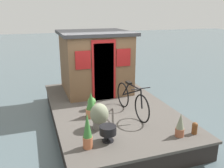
% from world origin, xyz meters
% --- Properties ---
extents(ground_plane, '(60.00, 60.00, 0.00)m').
position_xyz_m(ground_plane, '(0.00, 0.00, 0.00)').
color(ground_plane, '#4C5B60').
extents(houseboat_deck, '(5.23, 3.17, 0.50)m').
position_xyz_m(houseboat_deck, '(0.00, 0.00, 0.25)').
color(houseboat_deck, '#4C4742').
rests_on(houseboat_deck, ground_plane).
extents(houseboat_cabin, '(2.13, 2.24, 1.96)m').
position_xyz_m(houseboat_cabin, '(1.50, 0.00, 1.49)').
color(houseboat_cabin, brown).
rests_on(houseboat_cabin, houseboat_deck).
extents(bicycle, '(1.76, 0.50, 0.84)m').
position_xyz_m(bicycle, '(-0.71, -0.36, 0.89)').
color(bicycle, black).
rests_on(bicycle, houseboat_deck).
extents(potted_plant_fern, '(0.42, 0.42, 0.59)m').
position_xyz_m(potted_plant_fern, '(-1.20, 0.65, 0.80)').
color(potted_plant_fern, slate).
rests_on(potted_plant_fern, houseboat_deck).
extents(potted_plant_geranium, '(0.23, 0.23, 0.35)m').
position_xyz_m(potted_plant_geranium, '(-0.12, 0.55, 0.67)').
color(potted_plant_geranium, '#935138').
rests_on(potted_plant_geranium, houseboat_deck).
extents(potted_plant_succulent, '(0.19, 0.19, 0.52)m').
position_xyz_m(potted_plant_succulent, '(-2.13, -0.87, 0.75)').
color(potted_plant_succulent, '#935138').
rests_on(potted_plant_succulent, houseboat_deck).
extents(potted_plant_sage, '(0.19, 0.19, 0.74)m').
position_xyz_m(potted_plant_sage, '(-1.94, 1.10, 0.85)').
color(potted_plant_sage, '#B2603D').
rests_on(potted_plant_sage, houseboat_deck).
extents(potted_plant_rosemary, '(0.27, 0.27, 0.65)m').
position_xyz_m(potted_plant_rosemary, '(-0.56, 0.68, 0.81)').
color(potted_plant_rosemary, '#C6754C').
rests_on(potted_plant_rosemary, houseboat_deck).
extents(charcoal_grill, '(0.35, 0.35, 0.34)m').
position_xyz_m(charcoal_grill, '(-1.83, 0.65, 0.74)').
color(charcoal_grill, black).
rests_on(charcoal_grill, houseboat_deck).
extents(mooring_bollard, '(0.13, 0.13, 0.27)m').
position_xyz_m(mooring_bollard, '(-2.14, -1.24, 0.64)').
color(mooring_bollard, brown).
rests_on(mooring_bollard, houseboat_deck).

